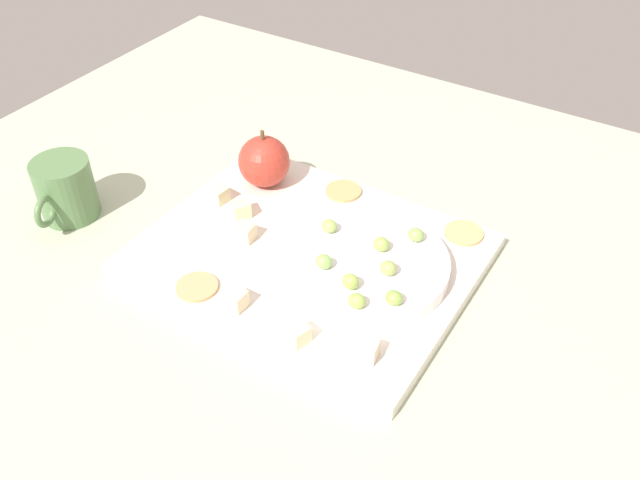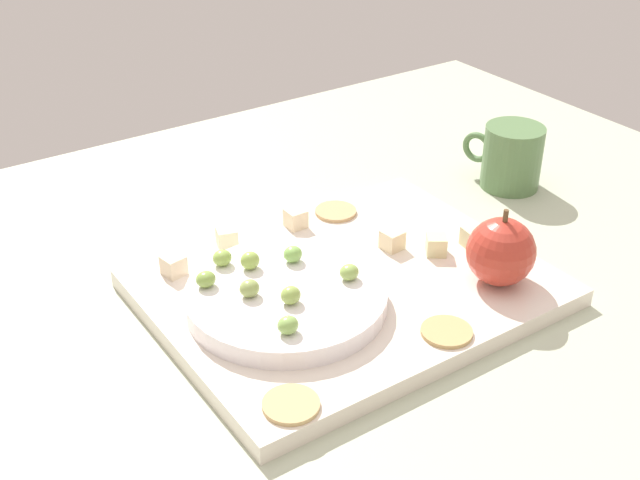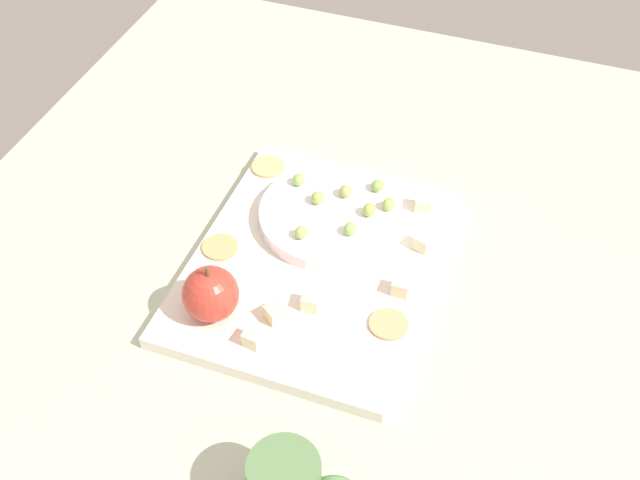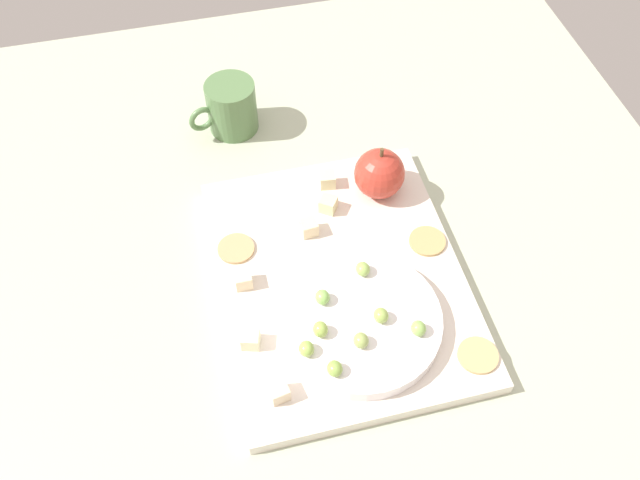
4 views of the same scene
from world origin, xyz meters
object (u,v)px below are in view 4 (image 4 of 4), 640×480
at_px(grape_6, 322,297).
at_px(grape_1, 419,328).
at_px(cracker_1, 427,241).
at_px(grape_3, 381,315).
at_px(grape_4, 361,340).
at_px(cheese_cube_1, 328,180).
at_px(cheese_cube_5, 309,227).
at_px(grape_5, 363,269).
at_px(grape_0, 335,369).
at_px(platter, 341,279).
at_px(apple_whole, 379,174).
at_px(serving_dish, 360,321).
at_px(cracker_2, 478,355).
at_px(cup, 231,107).
at_px(cheese_cube_3, 279,392).
at_px(cracker_0, 236,249).
at_px(grape_2, 320,329).
at_px(cheese_cube_2, 251,339).
at_px(grape_7, 306,349).
at_px(cheese_cube_0, 243,280).
at_px(cheese_cube_4, 328,204).

bearing_deg(grape_6, grape_1, -124.48).
distance_m(grape_1, grape_6, 0.12).
height_order(cracker_1, grape_3, grape_3).
distance_m(cracker_1, grape_4, 0.18).
bearing_deg(cheese_cube_1, grape_1, -170.85).
height_order(cheese_cube_5, grape_5, grape_5).
bearing_deg(grape_0, platter, -17.77).
relative_size(apple_whole, cracker_1, 1.44).
xyz_separation_m(apple_whole, cheese_cube_1, (0.03, 0.06, -0.02)).
height_order(platter, serving_dish, serving_dish).
height_order(serving_dish, apple_whole, apple_whole).
bearing_deg(grape_3, apple_whole, -16.14).
relative_size(cheese_cube_1, cracker_2, 0.44).
height_order(grape_4, cup, cup).
bearing_deg(cheese_cube_3, cracker_0, 3.71).
xyz_separation_m(cracker_1, cracker_2, (-0.17, -0.00, 0.00)).
height_order(apple_whole, cup, apple_whole).
relative_size(platter, grape_2, 19.81).
distance_m(cracker_2, grape_1, 0.08).
bearing_deg(serving_dish, cheese_cube_1, -4.31).
xyz_separation_m(cheese_cube_3, grape_2, (0.05, -0.06, 0.02)).
relative_size(serving_dish, grape_2, 10.01).
relative_size(cheese_cube_3, grape_1, 1.08).
distance_m(cheese_cube_3, cracker_0, 0.21).
bearing_deg(cheese_cube_2, grape_2, -101.49).
bearing_deg(grape_0, grape_1, -76.30).
height_order(cracker_2, grape_7, grape_7).
relative_size(cheese_cube_0, grape_2, 1.08).
height_order(cheese_cube_3, grape_4, grape_4).
bearing_deg(cheese_cube_1, grape_0, 167.42).
bearing_deg(cheese_cube_0, cracker_1, -88.19).
bearing_deg(platter, grape_1, -150.32).
relative_size(platter, cup, 3.67).
distance_m(cheese_cube_5, grape_3, 0.16).
bearing_deg(grape_1, platter, 29.68).
bearing_deg(cheese_cube_4, cheese_cube_3, 154.32).
relative_size(cheese_cube_3, grape_2, 1.08).
bearing_deg(grape_4, cracker_0, 32.78).
bearing_deg(cracker_0, cheese_cube_5, -87.14).
xyz_separation_m(cheese_cube_3, cracker_0, (0.21, 0.01, -0.01)).
bearing_deg(grape_7, grape_1, -92.27).
height_order(cheese_cube_4, grape_7, grape_7).
xyz_separation_m(serving_dish, cheese_cube_2, (0.01, 0.13, 0.00)).
bearing_deg(grape_1, grape_0, 103.70).
height_order(apple_whole, grape_3, apple_whole).
bearing_deg(grape_1, grape_6, 55.52).
height_order(apple_whole, cheese_cube_1, apple_whole).
distance_m(cracker_1, cracker_2, 0.17).
bearing_deg(cracker_2, cup, 24.64).
bearing_deg(cheese_cube_4, apple_whole, -77.58).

